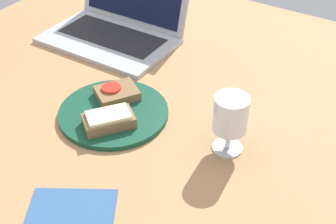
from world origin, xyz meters
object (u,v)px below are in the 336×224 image
object	(u,v)px
sandwich_with_cheese	(109,120)
sandwich_with_tomato	(116,93)
laptop	(118,20)
plate	(114,113)
wine_glass	(230,117)
napkin	(70,216)

from	to	relation	value
sandwich_with_cheese	sandwich_with_tomato	bearing A→B (deg)	118.10
sandwich_with_tomato	laptop	bearing A→B (deg)	125.88
plate	sandwich_with_tomato	bearing A→B (deg)	118.60
sandwich_with_tomato	wine_glass	xyz separation A→B (cm)	(28.52, -0.97, 5.82)
sandwich_with_tomato	wine_glass	distance (cm)	29.13
laptop	plate	bearing A→B (deg)	-55.13
plate	napkin	size ratio (longest dim) A/B	1.59
laptop	sandwich_with_cheese	bearing A→B (deg)	-56.02
sandwich_with_cheese	wine_glass	distance (cm)	25.65
plate	laptop	xyz separation A→B (cm)	(-20.87, 29.96, 4.02)
sandwich_with_cheese	sandwich_with_tomato	distance (cm)	10.15
laptop	napkin	xyz separation A→B (cm)	(31.98, -56.78, -4.41)
wine_glass	napkin	xyz separation A→B (cm)	(-14.99, -30.31, -7.94)
laptop	wine_glass	bearing A→B (deg)	-29.41
plate	napkin	bearing A→B (deg)	-67.51
sandwich_with_cheese	sandwich_with_tomato	size ratio (longest dim) A/B	1.04
sandwich_with_tomato	laptop	distance (cm)	31.55
sandwich_with_cheese	napkin	xyz separation A→B (cm)	(8.75, -22.33, -2.42)
sandwich_with_tomato	napkin	distance (cm)	34.15
sandwich_with_tomato	napkin	xyz separation A→B (cm)	(13.53, -31.28, -2.12)
sandwich_with_tomato	laptop	xyz separation A→B (cm)	(-18.44, 25.50, 2.29)
napkin	sandwich_with_tomato	bearing A→B (deg)	113.40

